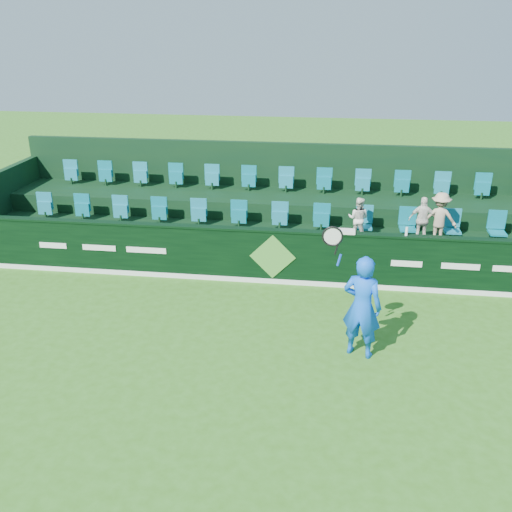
# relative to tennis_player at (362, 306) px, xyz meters

# --- Properties ---
(ground) EXTENTS (60.00, 60.00, 0.00)m
(ground) POSITION_rel_tennis_player_xyz_m (-1.96, -0.99, -1.01)
(ground) COLOR #326718
(ground) RESTS_ON ground
(sponsor_hoarding) EXTENTS (16.00, 0.25, 1.35)m
(sponsor_hoarding) POSITION_rel_tennis_player_xyz_m (-1.96, 3.01, -0.34)
(sponsor_hoarding) COLOR black
(sponsor_hoarding) RESTS_ON ground
(stand_tier_front) EXTENTS (16.00, 2.00, 0.80)m
(stand_tier_front) POSITION_rel_tennis_player_xyz_m (-1.96, 4.11, -0.61)
(stand_tier_front) COLOR black
(stand_tier_front) RESTS_ON ground
(stand_tier_back) EXTENTS (16.00, 1.80, 1.30)m
(stand_tier_back) POSITION_rel_tennis_player_xyz_m (-1.96, 6.01, -0.36)
(stand_tier_back) COLOR black
(stand_tier_back) RESTS_ON ground
(stand_rear) EXTENTS (16.00, 4.10, 2.60)m
(stand_rear) POSITION_rel_tennis_player_xyz_m (-1.96, 6.46, 0.20)
(stand_rear) COLOR black
(stand_rear) RESTS_ON ground
(seat_row_front) EXTENTS (13.50, 0.50, 0.60)m
(seat_row_front) POSITION_rel_tennis_player_xyz_m (-1.96, 4.51, 0.09)
(seat_row_front) COLOR teal
(seat_row_front) RESTS_ON stand_tier_front
(seat_row_back) EXTENTS (13.50, 0.50, 0.60)m
(seat_row_back) POSITION_rel_tennis_player_xyz_m (-1.96, 6.31, 0.59)
(seat_row_back) COLOR teal
(seat_row_back) RESTS_ON stand_tier_back
(tennis_player) EXTENTS (1.25, 0.68, 2.61)m
(tennis_player) POSITION_rel_tennis_player_xyz_m (0.00, 0.00, 0.00)
(tennis_player) COLOR blue
(tennis_player) RESTS_ON ground
(spectator_left) EXTENTS (0.61, 0.53, 1.07)m
(spectator_left) POSITION_rel_tennis_player_xyz_m (0.03, 4.13, 0.32)
(spectator_left) COLOR white
(spectator_left) RESTS_ON stand_tier_front
(spectator_middle) EXTENTS (0.69, 0.33, 1.15)m
(spectator_middle) POSITION_rel_tennis_player_xyz_m (1.59, 4.13, 0.36)
(spectator_middle) COLOR silver
(spectator_middle) RESTS_ON stand_tier_front
(spectator_right) EXTENTS (0.90, 0.62, 1.27)m
(spectator_right) POSITION_rel_tennis_player_xyz_m (1.98, 4.13, 0.42)
(spectator_right) COLOR tan
(spectator_right) RESTS_ON stand_tier_front
(towel) EXTENTS (0.43, 0.28, 0.06)m
(towel) POSITION_rel_tennis_player_xyz_m (-0.29, 3.01, 0.37)
(towel) COLOR white
(towel) RESTS_ON sponsor_hoarding
(drinks_bottle) EXTENTS (0.06, 0.06, 0.20)m
(drinks_bottle) POSITION_rel_tennis_player_xyz_m (1.08, 3.01, 0.43)
(drinks_bottle) COLOR white
(drinks_bottle) RESTS_ON sponsor_hoarding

